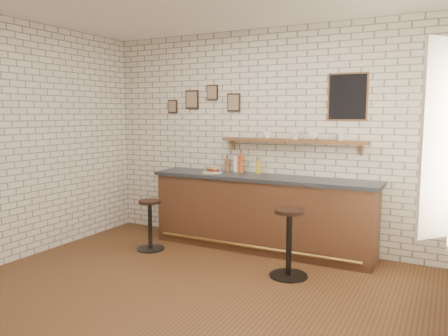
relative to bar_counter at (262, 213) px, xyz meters
The scene contains 17 objects.
ground 1.77m from the bar_counter, 92.07° to the right, with size 5.00×5.00×0.00m, color brown.
bar_counter is the anchor object (origin of this frame).
sandwich_plate 0.91m from the bar_counter, behind, with size 0.28×0.28×0.01m, color white.
ciabatta_sandwich 0.92m from the bar_counter, behind, with size 0.22×0.15×0.07m.
potato_chips 0.93m from the bar_counter, behind, with size 0.27×0.18×0.00m.
bitters_bottle_brown 0.89m from the bar_counter, 162.76° to the left, with size 0.07×0.07×0.23m.
bitters_bottle_white 0.80m from the bar_counter, 158.05° to the left, with size 0.07×0.07×0.26m.
bitters_bottle_amber 0.78m from the bar_counter, 154.51° to the left, with size 0.08×0.08×0.32m.
condiment_bottle_yellow 0.64m from the bar_counter, 124.73° to the left, with size 0.07×0.07×0.21m.
bar_stool_left 1.52m from the bar_counter, 152.05° to the right, with size 0.38×0.38×0.68m.
bar_stool_right 1.04m from the bar_counter, 50.06° to the right, with size 0.43×0.43×0.78m.
wall_shelf 1.05m from the bar_counter, 30.89° to the left, with size 2.00×0.18×0.18m.
shelf_cup_a 1.06m from the bar_counter, 94.21° to the left, with size 0.13×0.13×0.10m, color white.
shelf_cup_b 1.13m from the bar_counter, 27.63° to the left, with size 0.10×0.10×0.10m, color white.
shelf_cup_c 1.23m from the bar_counter, 17.83° to the left, with size 0.13×0.13×0.10m, color white.
shelf_cup_d 1.45m from the bar_counter, 11.45° to the left, with size 0.10×0.10×0.09m, color white.
back_wall_decor 1.57m from the bar_counter, 59.58° to the left, with size 2.96×0.02×0.56m.
Camera 1 is at (2.28, -3.67, 1.84)m, focal length 35.00 mm.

